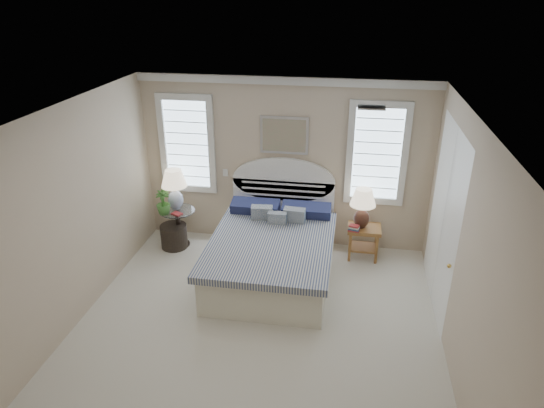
{
  "coord_description": "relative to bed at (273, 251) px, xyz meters",
  "views": [
    {
      "loc": [
        1.0,
        -4.57,
        3.92
      ],
      "look_at": [
        0.06,
        1.0,
        1.34
      ],
      "focal_mm": 32.0,
      "sensor_mm": 36.0,
      "label": 1
    }
  ],
  "objects": [
    {
      "name": "bed",
      "position": [
        0.0,
        0.0,
        0.0
      ],
      "size": [
        1.72,
        2.28,
        1.47
      ],
      "color": "#ECE8CF",
      "rests_on": "floor"
    },
    {
      "name": "crown_molding",
      "position": [
        0.0,
        1.0,
        2.25
      ],
      "size": [
        4.5,
        0.08,
        0.12
      ],
      "primitive_type": "cube",
      "color": "silver",
      "rests_on": "wall_back"
    },
    {
      "name": "painting",
      "position": [
        0.0,
        1.0,
        1.43
      ],
      "size": [
        0.74,
        0.04,
        0.58
      ],
      "primitive_type": "cube",
      "color": "silver",
      "rests_on": "wall_back"
    },
    {
      "name": "floor_pot",
      "position": [
        -1.71,
        0.52,
        -0.19
      ],
      "size": [
        0.56,
        0.56,
        0.39
      ],
      "primitive_type": "cylinder",
      "rotation": [
        0.0,
        0.0,
        0.43
      ],
      "color": "black",
      "rests_on": "floor"
    },
    {
      "name": "wall_right",
      "position": [
        2.25,
        -1.46,
        0.96
      ],
      "size": [
        0.02,
        5.0,
        2.7
      ],
      "primitive_type": "cube",
      "color": "tan",
      "rests_on": "floor"
    },
    {
      "name": "lamp_right",
      "position": [
        1.24,
        0.69,
        0.53
      ],
      "size": [
        0.41,
        0.41,
        0.63
      ],
      "rotation": [
        0.0,
        0.0,
        -0.06
      ],
      "color": "black",
      "rests_on": "nightstand_right"
    },
    {
      "name": "window_left",
      "position": [
        -1.55,
        1.02,
        1.21
      ],
      "size": [
        0.9,
        0.06,
        1.6
      ],
      "primitive_type": "cube",
      "color": "silver",
      "rests_on": "wall_back"
    },
    {
      "name": "nightstand_right",
      "position": [
        1.3,
        0.69,
        0.0
      ],
      "size": [
        0.5,
        0.4,
        0.53
      ],
      "color": "olive",
      "rests_on": "floor"
    },
    {
      "name": "lamp_left",
      "position": [
        -1.69,
        0.67,
        0.65
      ],
      "size": [
        0.51,
        0.51,
        0.66
      ],
      "rotation": [
        0.0,
        0.0,
        -0.32
      ],
      "color": "white",
      "rests_on": "side_table_left"
    },
    {
      "name": "side_table_left",
      "position": [
        -1.65,
        0.59,
        0.0
      ],
      "size": [
        0.56,
        0.56,
        0.63
      ],
      "color": "black",
      "rests_on": "floor"
    },
    {
      "name": "potted_plant",
      "position": [
        -1.8,
        0.43,
        0.44
      ],
      "size": [
        0.28,
        0.28,
        0.39
      ],
      "primitive_type": "imported",
      "rotation": [
        0.0,
        0.0,
        0.38
      ],
      "color": "#307A34",
      "rests_on": "side_table_left"
    },
    {
      "name": "floor",
      "position": [
        0.0,
        -1.46,
        -0.39
      ],
      "size": [
        4.5,
        5.0,
        0.01
      ],
      "primitive_type": "cube",
      "color": "#B5AF9B",
      "rests_on": "ground"
    },
    {
      "name": "closet_door",
      "position": [
        2.23,
        -0.26,
        0.81
      ],
      "size": [
        0.02,
        1.8,
        2.4
      ],
      "primitive_type": "cube",
      "color": "white",
      "rests_on": "floor"
    },
    {
      "name": "books_right",
      "position": [
        1.14,
        0.54,
        0.19
      ],
      "size": [
        0.19,
        0.16,
        0.09
      ],
      "rotation": [
        0.0,
        0.0,
        -0.23
      ],
      "color": "maroon",
      "rests_on": "nightstand_right"
    },
    {
      "name": "ceiling",
      "position": [
        0.0,
        -1.46,
        2.31
      ],
      "size": [
        4.5,
        5.0,
        0.01
      ],
      "primitive_type": "cube",
      "color": "silver",
      "rests_on": "wall_back"
    },
    {
      "name": "wall_left",
      "position": [
        -2.25,
        -1.46,
        0.96
      ],
      "size": [
        0.02,
        5.0,
        2.7
      ],
      "primitive_type": "cube",
      "color": "tan",
      "rests_on": "floor"
    },
    {
      "name": "wall_back",
      "position": [
        0.0,
        1.04,
        0.96
      ],
      "size": [
        4.5,
        0.02,
        2.7
      ],
      "primitive_type": "cube",
      "color": "tan",
      "rests_on": "floor"
    },
    {
      "name": "switch_plate",
      "position": [
        -0.95,
        1.03,
        0.76
      ],
      "size": [
        0.08,
        0.01,
        0.12
      ],
      "primitive_type": "cube",
      "color": "silver",
      "rests_on": "wall_back"
    },
    {
      "name": "window_right",
      "position": [
        1.4,
        1.02,
        1.21
      ],
      "size": [
        0.9,
        0.06,
        1.6
      ],
      "primitive_type": "cube",
      "color": "silver",
      "rests_on": "wall_back"
    },
    {
      "name": "books_left",
      "position": [
        -1.6,
        0.44,
        0.26
      ],
      "size": [
        0.19,
        0.17,
        0.02
      ],
      "rotation": [
        0.0,
        0.0,
        -0.39
      ],
      "color": "maroon",
      "rests_on": "side_table_left"
    },
    {
      "name": "hvac_vent",
      "position": [
        1.2,
        -0.66,
        2.29
      ],
      "size": [
        0.3,
        0.2,
        0.02
      ],
      "primitive_type": "cube",
      "color": "#B2B2B2",
      "rests_on": "ceiling"
    }
  ]
}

